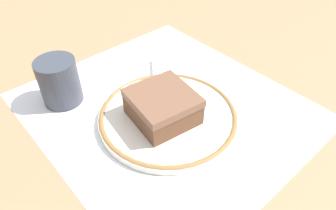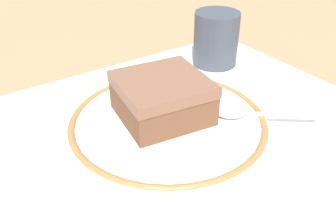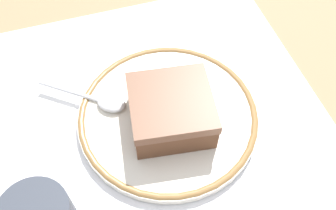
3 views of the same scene
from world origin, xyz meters
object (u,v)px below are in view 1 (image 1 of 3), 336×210
spoon (158,81)px  cup (60,84)px  cake_slice (163,106)px  napkin (151,57)px  plate (168,116)px

spoon → cup: 0.17m
cake_slice → napkin: 0.20m
spoon → cup: (0.09, 0.15, 0.02)m
spoon → cup: cup is taller
plate → napkin: 0.19m
spoon → napkin: bearing=-32.8°
napkin → spoon: bearing=147.2°
plate → cake_slice: bearing=91.3°
cake_slice → spoon: (0.07, -0.05, -0.02)m
spoon → plate: bearing=151.2°
cake_slice → cup: size_ratio=1.34×
plate → spoon: bearing=-28.8°
plate → napkin: bearing=-31.0°
cup → napkin: (0.00, -0.20, -0.03)m
cake_slice → napkin: bearing=-33.8°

